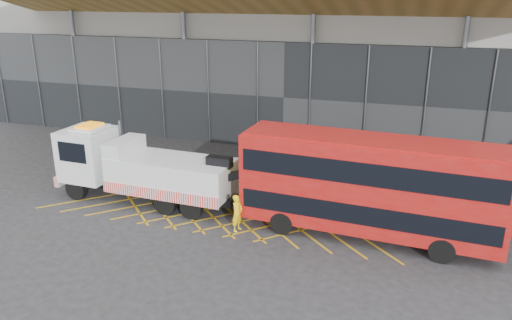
% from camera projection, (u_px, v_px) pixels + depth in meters
% --- Properties ---
extents(ground_plane, '(120.00, 120.00, 0.00)m').
position_uv_depth(ground_plane, '(198.00, 202.00, 28.66)').
color(ground_plane, '#262628').
extents(road_markings, '(19.96, 7.16, 0.01)m').
position_uv_depth(road_markings, '(224.00, 206.00, 28.19)').
color(road_markings, '#CC9413').
rests_on(road_markings, ground_plane).
extents(construction_building, '(55.00, 23.97, 18.00)m').
position_uv_depth(construction_building, '(305.00, 22.00, 41.76)').
color(construction_building, '#979691').
rests_on(construction_building, ground_plane).
extents(recovery_truck, '(12.40, 3.44, 4.31)m').
position_uv_depth(recovery_truck, '(139.00, 168.00, 28.35)').
color(recovery_truck, black).
rests_on(recovery_truck, ground_plane).
extents(bus_towed, '(12.54, 3.69, 5.04)m').
position_uv_depth(bus_towed, '(369.00, 183.00, 23.85)').
color(bus_towed, '#9E0F0C').
rests_on(bus_towed, ground_plane).
extents(worker, '(0.62, 0.79, 1.93)m').
position_uv_depth(worker, '(237.00, 213.00, 25.02)').
color(worker, yellow).
rests_on(worker, ground_plane).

